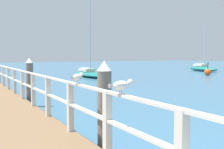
% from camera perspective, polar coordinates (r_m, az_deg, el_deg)
% --- Properties ---
extents(pier_railing, '(0.12, 23.13, 1.09)m').
position_cam_1_polar(pier_railing, '(12.06, -20.75, -0.75)').
color(pier_railing, beige).
rests_on(pier_railing, pier_deck).
extents(dock_piling_near, '(0.29, 0.29, 1.99)m').
position_cam_1_polar(dock_piling_near, '(5.16, -1.68, -7.94)').
color(dock_piling_near, '#6B6056').
rests_on(dock_piling_near, ground_plane).
extents(dock_piling_far, '(0.29, 0.29, 1.99)m').
position_cam_1_polar(dock_piling_far, '(10.99, -17.71, -1.64)').
color(dock_piling_far, '#6B6056').
rests_on(dock_piling_far, ground_plane).
extents(seagull_foreground, '(0.48, 0.19, 0.21)m').
position_cam_1_polar(seagull_foreground, '(3.85, 2.10, -2.33)').
color(seagull_foreground, white).
rests_on(seagull_foreground, pier_railing).
extents(seagull_background, '(0.40, 0.33, 0.21)m').
position_cam_1_polar(seagull_background, '(5.31, -7.65, -0.55)').
color(seagull_background, white).
rests_on(seagull_background, pier_railing).
extents(boat_0, '(2.50, 5.23, 6.47)m').
position_cam_1_polar(boat_0, '(36.29, 19.42, 1.32)').
color(boat_0, '#197266').
rests_on(boat_0, ground_plane).
extents(boat_5, '(2.05, 6.04, 7.26)m').
position_cam_1_polar(boat_5, '(25.38, -5.11, 0.26)').
color(boat_5, '#197266').
rests_on(boat_5, ground_plane).
extents(channel_buoy, '(0.70, 0.70, 1.40)m').
position_cam_1_polar(channel_buoy, '(28.81, 20.39, 0.53)').
color(channel_buoy, '#E54C19').
rests_on(channel_buoy, ground_plane).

